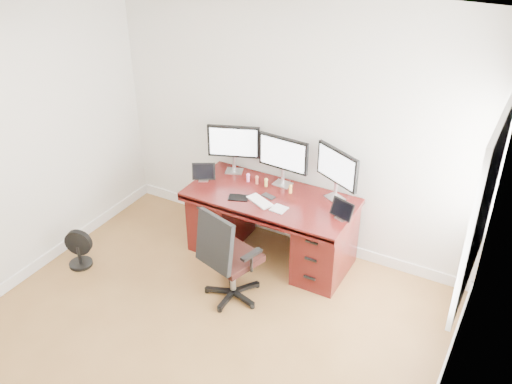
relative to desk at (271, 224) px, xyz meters
The scene contains 19 objects.
ground 1.87m from the desk, 90.00° to the right, with size 4.50×4.50×0.00m, color brown.
back_wall 1.04m from the desk, 90.00° to the left, with size 4.00×0.10×2.70m, color silver.
right_wall 2.80m from the desk, 40.79° to the right, with size 0.10×4.50×2.70m.
desk is the anchor object (origin of this frame).
office_chair 0.80m from the desk, 92.43° to the right, with size 0.65×0.65×0.99m.
floor_fan 2.00m from the desk, 146.24° to the right, with size 0.29×0.24×0.41m.
monitor_left 0.93m from the desk, 157.68° to the left, with size 0.53×0.23×0.53m.
monitor_center 0.72m from the desk, 90.02° to the left, with size 0.55×0.15×0.53m.
monitor_right 0.93m from the desk, 22.33° to the left, with size 0.50×0.28×0.53m.
tablet_left 0.88m from the desk, behind, with size 0.24×0.18×0.19m.
tablet_right 0.89m from the desk, ahead, with size 0.25×0.14×0.19m.
keyboard 0.40m from the desk, 102.43° to the right, with size 0.29×0.12×0.01m, color white.
trackpad 0.45m from the desk, 48.84° to the right, with size 0.14×0.14×0.01m, color silver.
drawing_tablet 0.49m from the desk, 139.69° to the right, with size 0.20×0.13×0.01m, color black.
phone 0.36m from the desk, 101.91° to the right, with size 0.14×0.07×0.01m, color black.
figurine_pink 0.54m from the desk, 160.72° to the left, with size 0.04×0.04×0.10m.
figurine_brown 0.48m from the desk, 153.25° to the left, with size 0.04×0.04×0.10m.
figurine_yellow 0.44m from the desk, 137.26° to the left, with size 0.04×0.04×0.10m.
figurine_orange 0.44m from the desk, 38.67° to the left, with size 0.04×0.04×0.10m.
Camera 1 is at (2.22, -2.55, 3.66)m, focal length 40.00 mm.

